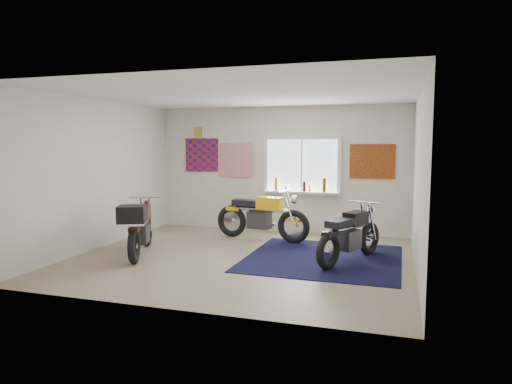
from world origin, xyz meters
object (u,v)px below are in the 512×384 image
(yellow_triumph, at_px, (261,217))
(black_chrome_bike, at_px, (350,236))
(maroon_tourer, at_px, (139,227))
(navy_rug, at_px, (323,258))

(yellow_triumph, height_order, black_chrome_bike, yellow_triumph)
(black_chrome_bike, relative_size, maroon_tourer, 0.94)
(navy_rug, relative_size, maroon_tourer, 1.42)
(yellow_triumph, distance_m, black_chrome_bike, 2.21)
(maroon_tourer, bearing_deg, yellow_triumph, -61.44)
(navy_rug, bearing_deg, maroon_tourer, -165.49)
(black_chrome_bike, bearing_deg, yellow_triumph, 81.87)
(yellow_triumph, xyz_separation_m, black_chrome_bike, (1.86, -1.21, -0.04))
(navy_rug, distance_m, maroon_tourer, 3.14)
(black_chrome_bike, bearing_deg, navy_rug, 105.29)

